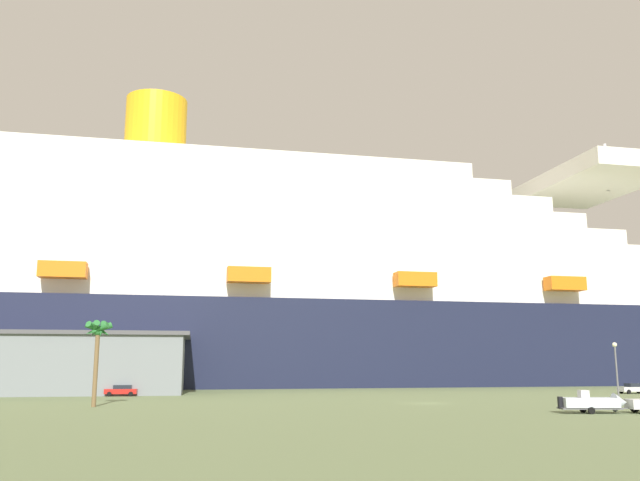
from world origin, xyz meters
The scene contains 8 objects.
ground_plane centered at (0.00, 30.00, 0.00)m, with size 600.00×600.00×0.00m, color #66754C.
cruise_ship centered at (-8.66, 64.48, 18.83)m, with size 278.67×62.73×67.76m.
terminal_building centered at (-54.97, 32.24, 4.70)m, with size 50.69×28.33×9.36m.
small_boat_on_trailer centered at (11.84, -17.27, 0.97)m, with size 7.23×2.51×2.15m.
palm_tree centered at (-37.74, -2.37, 7.67)m, with size 3.20×3.17×9.38m.
street_lamp centered at (23.60, -0.84, 4.75)m, with size 0.56×0.56×7.18m.
parked_car_red_hatchback centered at (-38.97, 21.60, 0.83)m, with size 4.54×2.10×1.58m.
parked_car_silver_sedan centered at (38.73, 20.92, 0.83)m, with size 4.76×2.38×1.58m.
Camera 1 is at (-21.50, -79.06, 4.71)m, focal length 37.46 mm.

